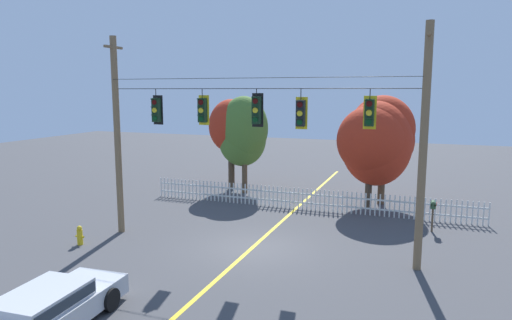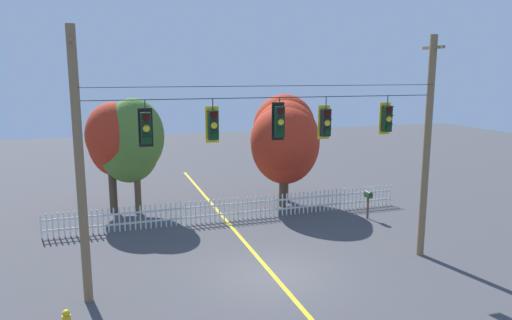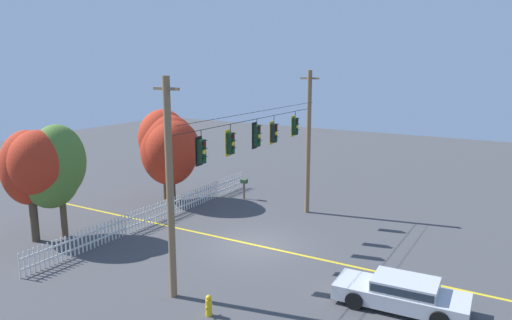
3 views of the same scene
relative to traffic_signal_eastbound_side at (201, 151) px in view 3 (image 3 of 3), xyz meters
name	(u,v)px [view 3 (image 3 of 3)]	position (x,y,z in m)	size (l,w,h in m)	color
ground	(255,245)	(4.07, -0.01, -5.24)	(80.00, 80.00, 0.00)	#424244
lane_centerline_stripe	(255,245)	(4.07, -0.01, -5.24)	(0.16, 36.00, 0.01)	gold
signal_support_span	(255,160)	(4.07, -0.01, -1.06)	(12.27, 1.10, 8.19)	brown
traffic_signal_eastbound_side	(201,151)	(0.00, 0.00, 0.00)	(0.43, 0.38, 1.43)	black
traffic_signal_northbound_primary	(230,143)	(2.05, 0.00, 0.02)	(0.43, 0.38, 1.39)	black
traffic_signal_northbound_secondary	(257,136)	(4.26, 0.00, 0.06)	(0.43, 0.38, 1.41)	black
traffic_signal_westbound_side	(274,133)	(5.93, 0.00, -0.03)	(0.43, 0.38, 1.44)	black
traffic_signal_southbound_primary	(295,126)	(8.31, 0.00, 0.03)	(0.43, 0.38, 1.37)	black
white_picket_fence	(160,211)	(4.53, 6.37, -4.69)	(16.93, 0.06, 1.09)	silver
autumn_maple_near_fence	(33,166)	(-0.71, 9.56, -1.50)	(2.71, 3.36, 5.51)	#473828
autumn_maple_mid	(54,169)	(0.07, 9.04, -1.72)	(3.11, 2.81, 5.70)	brown
autumn_oak_far_east	(171,149)	(7.68, 8.12, -1.86)	(3.76, 3.77, 5.50)	#473828
autumn_maple_far_west	(164,141)	(8.06, 8.92, -1.49)	(3.35, 2.79, 5.77)	brown
parked_car	(402,293)	(1.48, -7.62, -4.63)	(2.04, 4.71, 1.15)	#B7BABF
fire_hydrant	(209,306)	(-2.41, -1.98, -4.86)	(0.38, 0.22, 0.77)	gold
roadside_mailbox	(244,182)	(10.58, 4.63, -4.14)	(0.25, 0.44, 1.35)	brown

